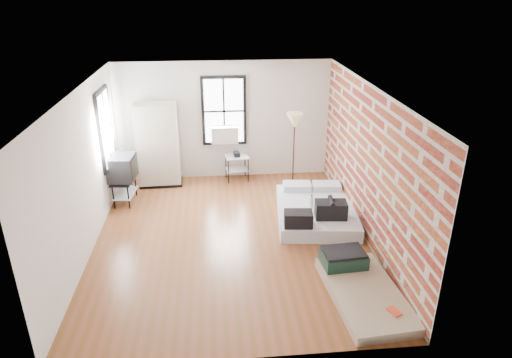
{
  "coord_description": "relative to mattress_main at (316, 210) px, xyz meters",
  "views": [
    {
      "loc": [
        -0.23,
        -7.42,
        4.45
      ],
      "look_at": [
        0.5,
        0.3,
        1.06
      ],
      "focal_mm": 32.0,
      "sensor_mm": 36.0,
      "label": 1
    }
  ],
  "objects": [
    {
      "name": "side_table",
      "position": [
        -1.48,
        2.1,
        0.31
      ],
      "size": [
        0.59,
        0.5,
        0.71
      ],
      "rotation": [
        0.0,
        0.0,
        0.13
      ],
      "color": "black",
      "rests_on": "ground"
    },
    {
      "name": "wardrobe",
      "position": [
        -3.28,
        2.03,
        0.79
      ],
      "size": [
        1.01,
        0.6,
        1.95
      ],
      "rotation": [
        0.0,
        0.0,
        0.04
      ],
      "color": "black",
      "rests_on": "ground"
    },
    {
      "name": "ground",
      "position": [
        -1.74,
        -0.62,
        -0.18
      ],
      "size": [
        6.0,
        6.0,
        0.0
      ],
      "primitive_type": "plane",
      "color": "brown",
      "rests_on": "ground"
    },
    {
      "name": "floor_lamp",
      "position": [
        -0.19,
        1.65,
        1.32
      ],
      "size": [
        0.37,
        0.37,
        1.75
      ],
      "color": "#331C11",
      "rests_on": "ground"
    },
    {
      "name": "tv_stand",
      "position": [
        -3.96,
        1.12,
        0.59
      ],
      "size": [
        0.59,
        0.79,
        1.07
      ],
      "rotation": [
        0.0,
        0.0,
        -0.09
      ],
      "color": "black",
      "rests_on": "ground"
    },
    {
      "name": "room_shell",
      "position": [
        -1.51,
        -0.25,
        1.56
      ],
      "size": [
        5.02,
        6.02,
        2.8
      ],
      "color": "silver",
      "rests_on": "ground"
    },
    {
      "name": "mattress_bare",
      "position": [
        0.17,
        -2.41,
        -0.06
      ],
      "size": [
        1.15,
        1.98,
        0.41
      ],
      "rotation": [
        0.0,
        0.0,
        0.08
      ],
      "color": "tan",
      "rests_on": "ground"
    },
    {
      "name": "mattress_main",
      "position": [
        0.0,
        0.0,
        0.0
      ],
      "size": [
        1.71,
        2.19,
        0.66
      ],
      "rotation": [
        0.0,
        0.0,
        -0.1
      ],
      "color": "silver",
      "rests_on": "ground"
    }
  ]
}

